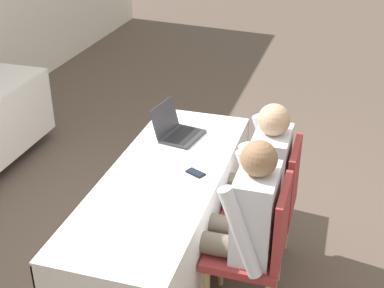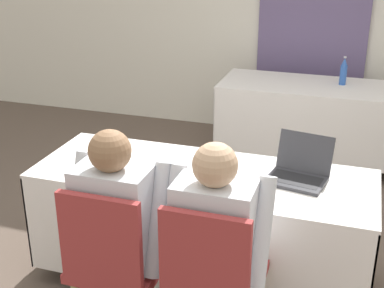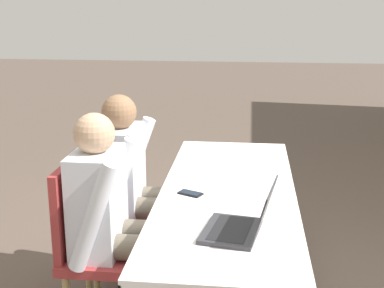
{
  "view_description": "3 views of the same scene",
  "coord_description": "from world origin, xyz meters",
  "px_view_note": "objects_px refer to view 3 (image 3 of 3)",
  "views": [
    {
      "loc": [
        -2.69,
        -1.0,
        2.47
      ],
      "look_at": [
        0.0,
        -0.19,
        0.97
      ],
      "focal_mm": 50.0,
      "sensor_mm": 36.0,
      "label": 1
    },
    {
      "loc": [
        0.8,
        -2.64,
        2.03
      ],
      "look_at": [
        0.0,
        -0.19,
        0.97
      ],
      "focal_mm": 50.0,
      "sensor_mm": 36.0,
      "label": 2
    },
    {
      "loc": [
        2.66,
        0.1,
        1.71
      ],
      "look_at": [
        0.0,
        -0.19,
        0.97
      ],
      "focal_mm": 50.0,
      "sensor_mm": 36.0,
      "label": 3
    }
  ],
  "objects_px": {
    "laptop": "(241,225)",
    "chair_near_left": "(118,205)",
    "person_checkered_shirt": "(135,180)",
    "chair_near_right": "(95,242)",
    "person_white_shirt": "(114,213)",
    "cell_phone": "(190,193)"
  },
  "relations": [
    {
      "from": "laptop",
      "to": "person_checkered_shirt",
      "type": "xyz_separation_m",
      "value": [
        -0.78,
        -0.63,
        -0.1
      ]
    },
    {
      "from": "cell_phone",
      "to": "chair_near_left",
      "type": "xyz_separation_m",
      "value": [
        -0.32,
        -0.47,
        -0.22
      ]
    },
    {
      "from": "person_checkered_shirt",
      "to": "chair_near_right",
      "type": "bearing_deg",
      "value": 168.16
    },
    {
      "from": "laptop",
      "to": "person_white_shirt",
      "type": "bearing_deg",
      "value": -103.93
    },
    {
      "from": "chair_near_left",
      "to": "person_checkered_shirt",
      "type": "xyz_separation_m",
      "value": [
        0.0,
        0.1,
        0.16
      ]
    },
    {
      "from": "laptop",
      "to": "person_white_shirt",
      "type": "relative_size",
      "value": 0.3
    },
    {
      "from": "laptop",
      "to": "cell_phone",
      "type": "relative_size",
      "value": 2.59
    },
    {
      "from": "cell_phone",
      "to": "chair_near_left",
      "type": "relative_size",
      "value": 0.15
    },
    {
      "from": "cell_phone",
      "to": "chair_near_right",
      "type": "distance_m",
      "value": 0.54
    },
    {
      "from": "chair_near_left",
      "to": "person_white_shirt",
      "type": "bearing_deg",
      "value": -168.16
    },
    {
      "from": "cell_phone",
      "to": "chair_near_right",
      "type": "xyz_separation_m",
      "value": [
        0.17,
        -0.47,
        -0.22
      ]
    },
    {
      "from": "cell_phone",
      "to": "person_checkered_shirt",
      "type": "height_order",
      "value": "person_checkered_shirt"
    },
    {
      "from": "chair_near_left",
      "to": "person_white_shirt",
      "type": "xyz_separation_m",
      "value": [
        0.5,
        0.1,
        0.16
      ]
    },
    {
      "from": "chair_near_right",
      "to": "laptop",
      "type": "bearing_deg",
      "value": -110.93
    },
    {
      "from": "person_white_shirt",
      "to": "chair_near_right",
      "type": "bearing_deg",
      "value": 90.0
    },
    {
      "from": "person_checkered_shirt",
      "to": "person_white_shirt",
      "type": "distance_m",
      "value": 0.5
    },
    {
      "from": "laptop",
      "to": "chair_near_left",
      "type": "relative_size",
      "value": 0.39
    },
    {
      "from": "laptop",
      "to": "chair_near_left",
      "type": "bearing_deg",
      "value": -126.45
    },
    {
      "from": "person_checkered_shirt",
      "to": "chair_near_left",
      "type": "bearing_deg",
      "value": 90.0
    },
    {
      "from": "chair_near_right",
      "to": "person_checkered_shirt",
      "type": "xyz_separation_m",
      "value": [
        -0.5,
        0.1,
        0.16
      ]
    },
    {
      "from": "chair_near_left",
      "to": "person_white_shirt",
      "type": "relative_size",
      "value": 0.78
    },
    {
      "from": "chair_near_left",
      "to": "chair_near_right",
      "type": "bearing_deg",
      "value": -180.0
    }
  ]
}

